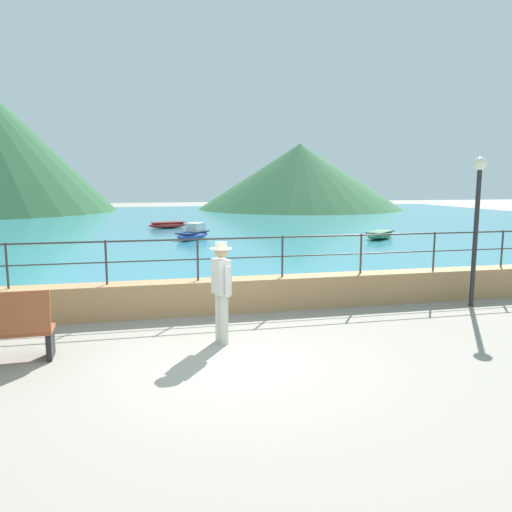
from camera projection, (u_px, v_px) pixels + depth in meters
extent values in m
plane|color=gray|center=(222.00, 367.00, 7.43)|extent=(120.00, 120.00, 0.00)
cube|color=tan|center=(198.00, 297.00, 10.46)|extent=(20.00, 0.56, 0.70)
cylinder|color=#383330|center=(7.00, 266.00, 9.53)|extent=(0.04, 0.04, 0.90)
cylinder|color=#383330|center=(106.00, 262.00, 9.94)|extent=(0.04, 0.04, 0.90)
cylinder|color=#383330|center=(198.00, 259.00, 10.34)|extent=(0.04, 0.04, 0.90)
cylinder|color=#383330|center=(282.00, 256.00, 10.75)|extent=(0.04, 0.04, 0.90)
cylinder|color=#383330|center=(361.00, 254.00, 11.15)|extent=(0.04, 0.04, 0.90)
cylinder|color=#383330|center=(434.00, 251.00, 11.55)|extent=(0.04, 0.04, 0.90)
cylinder|color=#383330|center=(502.00, 249.00, 11.96)|extent=(0.04, 0.04, 0.90)
cylinder|color=#383330|center=(197.00, 239.00, 10.28)|extent=(18.40, 0.04, 0.04)
cylinder|color=#383330|center=(198.00, 259.00, 10.34)|extent=(18.40, 0.03, 0.03)
cube|color=teal|center=(161.00, 224.00, 32.34)|extent=(64.00, 44.32, 0.06)
cone|color=#33663D|center=(300.00, 177.00, 49.35)|extent=(20.38, 20.38, 6.48)
cube|color=black|center=(50.00, 344.00, 7.82)|extent=(0.10, 0.47, 0.43)
cylinder|color=beige|center=(220.00, 317.00, 8.59)|extent=(0.15, 0.15, 0.86)
cylinder|color=beige|center=(224.00, 319.00, 8.43)|extent=(0.15, 0.15, 0.86)
cube|color=beige|center=(221.00, 277.00, 8.40)|extent=(0.31, 0.41, 0.60)
cylinder|color=beige|center=(215.00, 277.00, 8.62)|extent=(0.09, 0.09, 0.52)
cylinder|color=beige|center=(228.00, 281.00, 8.20)|extent=(0.09, 0.09, 0.52)
sphere|color=tan|center=(221.00, 252.00, 8.34)|extent=(0.22, 0.22, 0.22)
cylinder|color=beige|center=(221.00, 249.00, 8.33)|extent=(0.38, 0.38, 0.02)
cylinder|color=beige|center=(221.00, 245.00, 8.32)|extent=(0.20, 0.20, 0.10)
cylinder|color=#232326|center=(475.00, 239.00, 10.85)|extent=(0.10, 0.10, 3.00)
sphere|color=#EAEACC|center=(480.00, 164.00, 10.61)|extent=(0.28, 0.28, 0.28)
ellipsoid|color=red|center=(168.00, 225.00, 28.96)|extent=(2.45, 1.47, 0.36)
cube|color=maroon|center=(168.00, 222.00, 28.94)|extent=(1.98, 1.22, 0.06)
ellipsoid|color=#338C59|center=(380.00, 235.00, 23.58)|extent=(2.31, 2.21, 0.36)
cube|color=#1C4D31|center=(380.00, 232.00, 23.56)|extent=(1.88, 1.80, 0.06)
ellipsoid|color=#2D4C9E|center=(193.00, 235.00, 23.36)|extent=(2.11, 2.37, 0.36)
cube|color=navy|center=(193.00, 232.00, 23.34)|extent=(1.73, 1.93, 0.06)
cube|color=silver|center=(195.00, 227.00, 23.53)|extent=(0.99, 1.02, 0.40)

